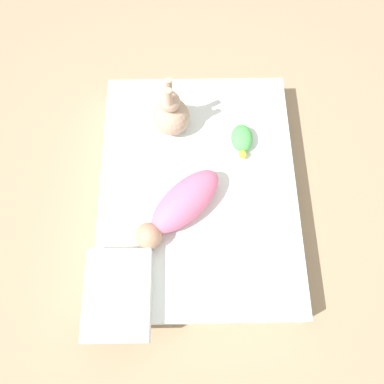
{
  "coord_description": "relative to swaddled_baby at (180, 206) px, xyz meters",
  "views": [
    {
      "loc": [
        0.71,
        -0.04,
        1.9
      ],
      "look_at": [
        0.05,
        -0.03,
        0.23
      ],
      "focal_mm": 35.0,
      "sensor_mm": 36.0,
      "label": 1
    }
  ],
  "objects": [
    {
      "name": "ground_plane",
      "position": [
        -0.13,
        0.09,
        -0.25
      ],
      "size": [
        12.0,
        12.0,
        0.0
      ],
      "primitive_type": "plane",
      "color": "#9E8466"
    },
    {
      "name": "bed_mattress",
      "position": [
        -0.13,
        0.09,
        -0.16
      ],
      "size": [
        1.29,
        0.98,
        0.18
      ],
      "color": "white",
      "rests_on": "ground_plane"
    },
    {
      "name": "swaddled_baby",
      "position": [
        0.0,
        0.0,
        0.0
      ],
      "size": [
        0.43,
        0.44,
        0.15
      ],
      "rotation": [
        0.0,
        0.0,
        5.48
      ],
      "color": "pink",
      "rests_on": "bed_mattress"
    },
    {
      "name": "pillow",
      "position": [
        0.4,
        -0.27,
        -0.03
      ],
      "size": [
        0.39,
        0.28,
        0.08
      ],
      "color": "white",
      "rests_on": "bed_mattress"
    },
    {
      "name": "bunny_plush",
      "position": [
        -0.47,
        -0.04,
        0.04
      ],
      "size": [
        0.19,
        0.19,
        0.35
      ],
      "color": "tan",
      "rests_on": "bed_mattress"
    },
    {
      "name": "turtle_plush",
      "position": [
        -0.37,
        0.31,
        -0.03
      ],
      "size": [
        0.19,
        0.11,
        0.09
      ],
      "color": "#51B756",
      "rests_on": "bed_mattress"
    }
  ]
}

